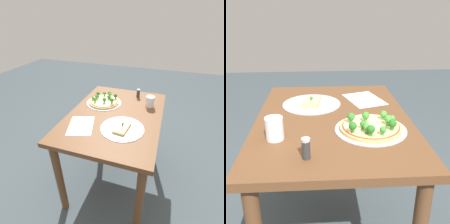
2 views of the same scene
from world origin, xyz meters
TOP-DOWN VIEW (x-y plane):
  - ground_plane at (0.00, 0.00)m, footprint 8.00×8.00m
  - dining_table at (0.00, 0.00)m, footprint 1.03×0.75m
  - pizza_tray_whole at (0.16, 0.16)m, footprint 0.32×0.32m
  - pizza_tray_slice at (-0.19, -0.11)m, footprint 0.32×0.32m
  - drinking_cup at (0.21, -0.25)m, footprint 0.07×0.07m
  - condiment_shaker at (0.38, -0.12)m, footprint 0.03×0.03m
  - paper_menu at (-0.25, 0.19)m, footprint 0.29×0.25m

SIDE VIEW (x-z plane):
  - ground_plane at x=0.00m, z-range 0.00..0.00m
  - dining_table at x=0.00m, z-range 0.26..1.02m
  - paper_menu at x=-0.25m, z-range 0.76..0.77m
  - pizza_tray_slice at x=-0.19m, z-range 0.75..0.79m
  - pizza_tray_whole at x=0.16m, z-range 0.75..0.82m
  - condiment_shaker at x=0.38m, z-range 0.76..0.85m
  - drinking_cup at x=0.21m, z-range 0.76..0.86m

